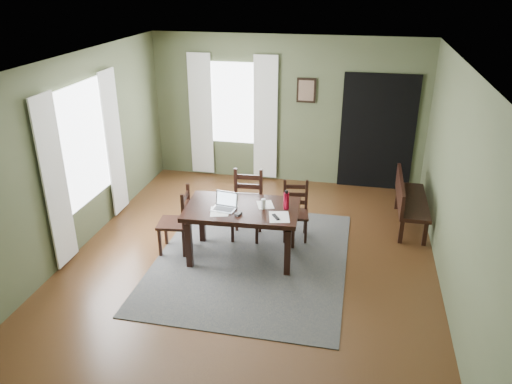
% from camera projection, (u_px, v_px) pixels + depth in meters
% --- Properties ---
extents(ground, '(5.00, 6.00, 0.01)m').
position_uv_depth(ground, '(252.00, 260.00, 6.97)').
color(ground, '#492C16').
extents(room_shell, '(5.02, 6.02, 2.71)m').
position_uv_depth(room_shell, '(251.00, 136.00, 6.23)').
color(room_shell, '#4D5738').
rests_on(room_shell, ground).
extents(rug, '(2.60, 3.20, 0.01)m').
position_uv_depth(rug, '(252.00, 259.00, 6.96)').
color(rug, '#3B3B3B').
rests_on(rug, ground).
extents(dining_table, '(1.58, 1.00, 0.76)m').
position_uv_depth(dining_table, '(242.00, 214.00, 6.75)').
color(dining_table, black).
rests_on(dining_table, rug).
extents(chair_end, '(0.47, 0.47, 0.96)m').
position_uv_depth(chair_end, '(177.00, 221.00, 6.99)').
color(chair_end, black).
rests_on(chair_end, rug).
extents(chair_back_left, '(0.48, 0.48, 1.02)m').
position_uv_depth(chair_back_left, '(247.00, 206.00, 7.39)').
color(chair_back_left, black).
rests_on(chair_back_left, rug).
extents(chair_back_right, '(0.43, 0.44, 0.87)m').
position_uv_depth(chair_back_right, '(295.00, 211.00, 7.39)').
color(chair_back_right, black).
rests_on(chair_back_right, rug).
extents(bench, '(0.45, 1.39, 0.78)m').
position_uv_depth(bench, '(408.00, 198.00, 7.72)').
color(bench, black).
rests_on(bench, ground).
extents(laptop, '(0.34, 0.29, 0.21)m').
position_uv_depth(laptop, '(225.00, 204.00, 6.67)').
color(laptop, '#B7B7BC').
rests_on(laptop, dining_table).
extents(computer_mouse, '(0.09, 0.11, 0.03)m').
position_uv_depth(computer_mouse, '(238.00, 214.00, 6.49)').
color(computer_mouse, '#3F3F42').
rests_on(computer_mouse, dining_table).
extents(tv_remote, '(0.13, 0.17, 0.02)m').
position_uv_depth(tv_remote, '(276.00, 217.00, 6.43)').
color(tv_remote, black).
rests_on(tv_remote, dining_table).
extents(drinking_glass, '(0.07, 0.07, 0.14)m').
position_uv_depth(drinking_glass, '(263.00, 204.00, 6.65)').
color(drinking_glass, silver).
rests_on(drinking_glass, dining_table).
extents(water_bottle, '(0.09, 0.09, 0.26)m').
position_uv_depth(water_bottle, '(286.00, 200.00, 6.63)').
color(water_bottle, '#B00D2A').
rests_on(water_bottle, dining_table).
extents(paper_a, '(0.30, 0.36, 0.00)m').
position_uv_depth(paper_a, '(219.00, 211.00, 6.60)').
color(paper_a, white).
rests_on(paper_a, dining_table).
extents(paper_b, '(0.32, 0.38, 0.00)m').
position_uv_depth(paper_b, '(279.00, 217.00, 6.45)').
color(paper_b, white).
rests_on(paper_b, dining_table).
extents(paper_c, '(0.29, 0.33, 0.00)m').
position_uv_depth(paper_c, '(265.00, 205.00, 6.78)').
color(paper_c, white).
rests_on(paper_c, dining_table).
extents(window_left, '(0.01, 1.30, 1.70)m').
position_uv_depth(window_left, '(83.00, 145.00, 7.02)').
color(window_left, white).
rests_on(window_left, ground).
extents(window_back, '(1.00, 0.01, 1.50)m').
position_uv_depth(window_back, '(233.00, 103.00, 9.22)').
color(window_back, white).
rests_on(window_back, ground).
extents(curtain_left_near, '(0.03, 0.48, 2.30)m').
position_uv_depth(curtain_left_near, '(55.00, 183.00, 6.38)').
color(curtain_left_near, silver).
rests_on(curtain_left_near, ground).
extents(curtain_left_far, '(0.03, 0.48, 2.30)m').
position_uv_depth(curtain_left_far, '(114.00, 144.00, 7.85)').
color(curtain_left_far, silver).
rests_on(curtain_left_far, ground).
extents(curtain_back_left, '(0.44, 0.03, 2.30)m').
position_uv_depth(curtain_back_left, '(201.00, 115.00, 9.41)').
color(curtain_back_left, silver).
rests_on(curtain_back_left, ground).
extents(curtain_back_right, '(0.44, 0.03, 2.30)m').
position_uv_depth(curtain_back_right, '(265.00, 119.00, 9.18)').
color(curtain_back_right, silver).
rests_on(curtain_back_right, ground).
extents(framed_picture, '(0.34, 0.03, 0.44)m').
position_uv_depth(framed_picture, '(306.00, 90.00, 8.84)').
color(framed_picture, black).
rests_on(framed_picture, ground).
extents(doorway_back, '(1.30, 0.03, 2.10)m').
position_uv_depth(doorway_back, '(377.00, 133.00, 8.88)').
color(doorway_back, black).
rests_on(doorway_back, ground).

